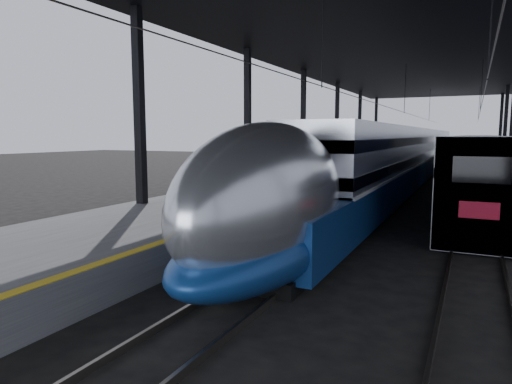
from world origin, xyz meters
The scene contains 7 objects.
ground centered at (0.00, 0.00, 0.00)m, with size 160.00×160.00×0.00m, color black.
platform centered at (-3.50, 20.00, 0.50)m, with size 6.00×80.00×1.00m, color #4C4C4F.
yellow_strip centered at (-0.70, 20.00, 1.00)m, with size 0.30×80.00×0.01m, color gold.
rails centered at (4.50, 20.00, 0.08)m, with size 6.52×80.00×0.16m.
canopy centered at (1.90, 20.00, 9.12)m, with size 18.00×75.00×9.47m.
tgv_train centered at (2.00, 28.17, 2.04)m, with size 3.04×65.20×4.35m.
second_train centered at (7.00, 32.96, 1.94)m, with size 2.78×56.05×3.83m.
Camera 1 is at (6.76, -10.13, 3.87)m, focal length 32.00 mm.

